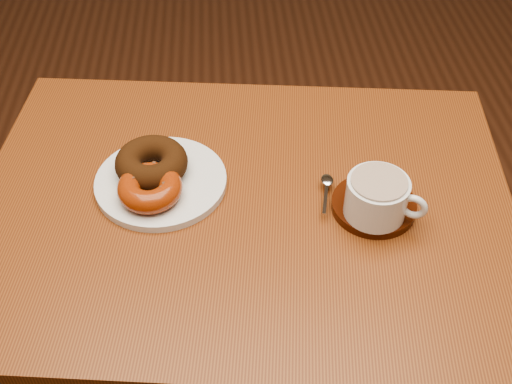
{
  "coord_description": "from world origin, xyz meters",
  "views": [
    {
      "loc": [
        -0.11,
        -0.42,
        1.52
      ],
      "look_at": [
        -0.06,
        0.29,
        0.82
      ],
      "focal_mm": 45.0,
      "sensor_mm": 36.0,
      "label": 1
    }
  ],
  "objects": [
    {
      "name": "saucer",
      "position": [
        0.12,
        0.27,
        0.81
      ],
      "size": [
        0.15,
        0.15,
        0.01
      ],
      "primitive_type": "cylinder",
      "rotation": [
        0.0,
        0.0,
        0.14
      ],
      "color": "#351207",
      "rests_on": "cafe_table"
    },
    {
      "name": "teaspoon",
      "position": [
        0.05,
        0.31,
        0.82
      ],
      "size": [
        0.03,
        0.09,
        0.01
      ],
      "rotation": [
        0.0,
        0.0,
        -0.2
      ],
      "color": "silver",
      "rests_on": "saucer"
    },
    {
      "name": "donut_cinnamon",
      "position": [
        -0.23,
        0.36,
        0.84
      ],
      "size": [
        0.16,
        0.16,
        0.04
      ],
      "primitive_type": "torus",
      "rotation": [
        0.0,
        0.0,
        -0.46
      ],
      "color": "#341A0A",
      "rests_on": "donut_plate"
    },
    {
      "name": "donut_caramel",
      "position": [
        -0.23,
        0.3,
        0.83
      ],
      "size": [
        0.13,
        0.13,
        0.04
      ],
      "rotation": [
        0.0,
        0.0,
        -0.38
      ],
      "color": "#91340F",
      "rests_on": "donut_plate"
    },
    {
      "name": "cafe_table",
      "position": [
        -0.08,
        0.29,
        0.67
      ],
      "size": [
        0.92,
        0.74,
        0.8
      ],
      "rotation": [
        0.0,
        0.0,
        -0.12
      ],
      "color": "brown",
      "rests_on": "ground"
    },
    {
      "name": "donut_plate",
      "position": [
        -0.22,
        0.34,
        0.81
      ],
      "size": [
        0.26,
        0.26,
        0.01
      ],
      "primitive_type": "cylinder",
      "rotation": [
        0.0,
        0.0,
        -0.25
      ],
      "color": "silver",
      "rests_on": "cafe_table"
    },
    {
      "name": "coffee_cup",
      "position": [
        0.11,
        0.24,
        0.85
      ],
      "size": [
        0.12,
        0.09,
        0.07
      ],
      "rotation": [
        0.0,
        0.0,
        -0.48
      ],
      "color": "silver",
      "rests_on": "saucer"
    }
  ]
}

